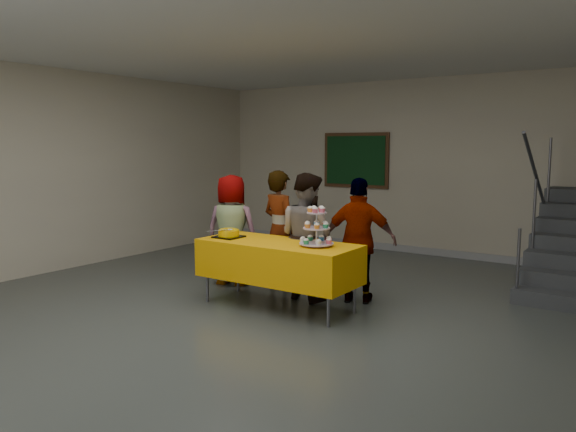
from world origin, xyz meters
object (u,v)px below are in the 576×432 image
Objects in this scene: cupcake_stand at (317,230)px; noticeboard at (356,160)px; schoolchild_d at (359,241)px; bake_table at (278,260)px; schoolchild_c at (307,236)px; schoolchild_a at (232,230)px; schoolchild_b at (280,230)px; bear_cake at (229,233)px.

noticeboard is (-1.61, 4.00, 0.65)m from cupcake_stand.
noticeboard is at bearing -79.33° from schoolchild_d.
schoolchild_c reaches higher than bake_table.
schoolchild_a reaches higher than cupcake_stand.
schoolchild_d is at bearing 76.52° from cupcake_stand.
schoolchild_a is 0.96× the size of schoolchild_b.
schoolchild_d is 1.15× the size of noticeboard.
schoolchild_c is at bearing 83.56° from bake_table.
schoolchild_b is 1.19× the size of noticeboard.
cupcake_stand is at bearing 58.82° from schoolchild_d.
cupcake_stand is 0.30× the size of schoolchild_a.
cupcake_stand is 0.69m from schoolchild_c.
schoolchild_b is (-0.51, 0.75, 0.22)m from bake_table.
schoolchild_a is 0.69m from schoolchild_b.
schoolchild_d is (0.61, 0.21, -0.03)m from schoolchild_c.
schoolchild_c is 1.19× the size of noticeboard.
bear_cake is at bearing 53.45° from schoolchild_c.
bake_table is 4.30m from noticeboard.
bear_cake is 4.19m from noticeboard.
schoolchild_b is (-1.01, 0.73, -0.18)m from cupcake_stand.
schoolchild_c is at bearing 172.25° from schoolchild_b.
schoolchild_c is at bearing 1.03° from schoolchild_d.
schoolchild_b is 1.04× the size of schoolchild_d.
schoolchild_b is 0.61m from schoolchild_c.
bear_cake is 0.28× the size of noticeboard.
schoolchild_b is at bearing 78.64° from bear_cake.
schoolchild_c is (0.73, 0.60, -0.06)m from bear_cake.
schoolchild_a is (-0.50, 0.64, -0.09)m from bear_cake.
schoolchild_b is at bearing 124.00° from bake_table.
bake_table is 1.27× the size of schoolchild_a.
cupcake_stand is 4.36m from noticeboard.
cupcake_stand is 1.18m from bear_cake.
noticeboard reaches higher than schoolchild_a.
schoolchild_d is (0.67, 0.73, 0.19)m from bake_table.
schoolchild_d is (1.17, -0.03, -0.03)m from schoolchild_b.
schoolchild_c reaches higher than cupcake_stand.
noticeboard is (-0.60, 3.27, 0.82)m from schoolchild_b.
schoolchild_d is at bearing 47.34° from bake_table.
schoolchild_b reaches higher than bear_cake.
noticeboard reaches higher than schoolchild_d.
bake_table is 1.45× the size of noticeboard.
schoolchild_b is 1.18m from schoolchild_d.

